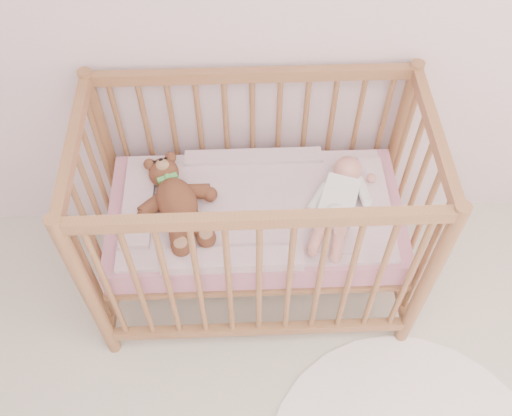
{
  "coord_description": "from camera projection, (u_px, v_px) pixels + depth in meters",
  "views": [
    {
      "loc": [
        -0.27,
        0.2,
        2.45
      ],
      "look_at": [
        -0.22,
        1.55,
        0.62
      ],
      "focal_mm": 40.0,
      "sensor_mm": 36.0,
      "label": 1
    }
  ],
  "objects": [
    {
      "name": "crib",
      "position": [
        256.0,
        215.0,
        2.4
      ],
      "size": [
        1.36,
        0.76,
        1.0
      ],
      "primitive_type": null,
      "color": "#A96A47",
      "rests_on": "floor"
    },
    {
      "name": "teddy_bear",
      "position": [
        177.0,
        201.0,
        2.27
      ],
      "size": [
        0.51,
        0.59,
        0.14
      ],
      "primitive_type": null,
      "rotation": [
        0.0,
        0.0,
        0.37
      ],
      "color": "brown",
      "rests_on": "blanket"
    },
    {
      "name": "blanket",
      "position": [
        256.0,
        207.0,
        2.35
      ],
      "size": [
        1.1,
        0.58,
        0.06
      ],
      "primitive_type": null,
      "color": "pink",
      "rests_on": "mattress"
    },
    {
      "name": "baby",
      "position": [
        340.0,
        197.0,
        2.29
      ],
      "size": [
        0.42,
        0.58,
        0.13
      ],
      "primitive_type": null,
      "rotation": [
        0.0,
        0.0,
        -0.35
      ],
      "color": "white",
      "rests_on": "blanket"
    },
    {
      "name": "mattress",
      "position": [
        256.0,
        218.0,
        2.41
      ],
      "size": [
        1.22,
        0.62,
        0.13
      ],
      "primitive_type": "cube",
      "color": "#CB7F94",
      "rests_on": "crib"
    }
  ]
}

